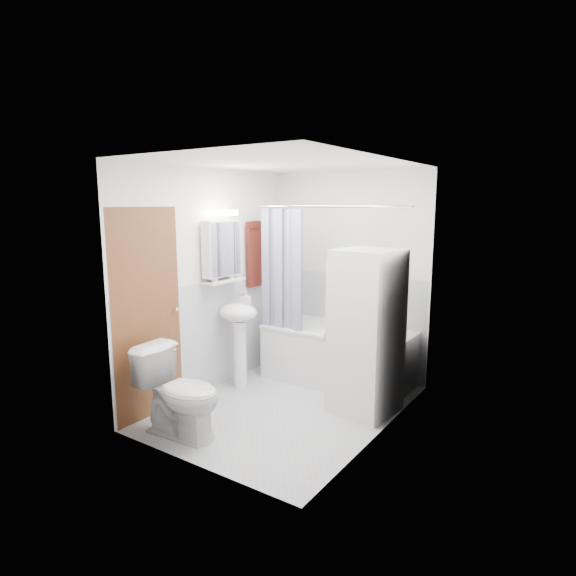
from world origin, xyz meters
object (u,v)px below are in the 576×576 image
Objects in this scene: toilet at (180,393)px; bathtub at (338,352)px; sink at (239,326)px; washer_dryer at (366,332)px.

bathtub is at bearing -19.49° from toilet.
washer_dryer is at bearing 7.75° from sink.
sink reaches higher than bathtub.
washer_dryer is (1.43, 0.19, 0.10)m from sink.
sink is 1.45m from washer_dryer.
washer_dryer is 1.82m from toilet.
sink is (-0.84, -0.74, 0.35)m from bathtub.
washer_dryer is at bearing -43.20° from toilet.
bathtub is 1.18m from sink.
bathtub is 0.92m from washer_dryer.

